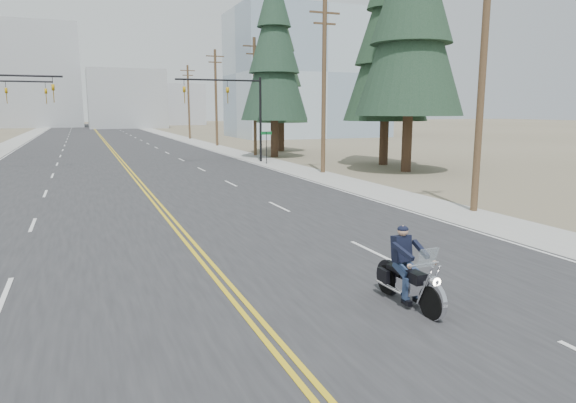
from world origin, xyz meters
The scene contains 21 objects.
ground_plane centered at (0.00, 0.00, 0.00)m, with size 400.00×400.00×0.00m, color #776D56.
road centered at (0.00, 70.00, 0.01)m, with size 20.00×200.00×0.01m, color #303033.
sidewalk_left centered at (-11.50, 70.00, 0.01)m, with size 3.00×200.00×0.01m, color #A5A5A0.
sidewalk_right centered at (11.50, 70.00, 0.01)m, with size 3.00×200.00×0.01m, color #A5A5A0.
traffic_mast_right centered at (8.98, 32.00, 4.94)m, with size 7.10×0.26×7.00m.
street_sign centered at (10.80, 30.00, 1.80)m, with size 0.90×0.06×2.62m.
utility_pole_a centered at (12.50, 8.00, 5.73)m, with size 2.20×0.30×11.00m.
utility_pole_b centered at (12.50, 23.00, 5.98)m, with size 2.20×0.30×11.50m.
utility_pole_c centered at (12.50, 38.00, 5.73)m, with size 2.20×0.30×11.00m.
utility_pole_d centered at (12.50, 53.00, 5.98)m, with size 2.20×0.30×11.50m.
utility_pole_e centered at (12.50, 70.00, 5.73)m, with size 2.20×0.30×11.00m.
glass_building centered at (32.00, 70.00, 10.00)m, with size 24.00×16.00×20.00m, color #9EB5CC.
haze_bldg_b centered at (8.00, 125.00, 7.00)m, with size 18.00×14.00×14.00m, color #ADB2B7.
haze_bldg_c centered at (40.00, 110.00, 9.00)m, with size 16.00×12.00×18.00m, color #B7BCC6.
haze_bldg_d centered at (-12.00, 140.00, 13.00)m, with size 20.00×15.00×26.00m, color #ADB2B7.
haze_bldg_e centered at (25.00, 150.00, 6.00)m, with size 14.00×14.00×12.00m, color #B7BCC6.
motorcyclist centered at (3.45, -0.13, 0.88)m, with size 0.97×2.27×1.77m, color black, non-canonical shape.
conifer_near centered at (18.28, 21.40, 11.31)m, with size 7.44×7.44×19.69m.
conifer_mid centered at (19.33, 26.03, 10.04)m, with size 6.56×6.56×17.50m.
conifer_tall centered at (13.62, 35.70, 9.84)m, with size 6.17×6.17×17.14m.
conifer_far centered at (16.75, 42.10, 8.73)m, with size 5.68×5.68×15.22m.
Camera 1 is at (-3.10, -9.21, 4.30)m, focal length 32.00 mm.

